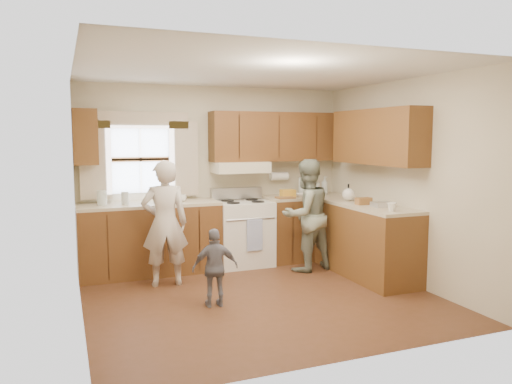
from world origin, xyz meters
name	(u,v)px	position (x,y,z in m)	size (l,w,h in m)	color
room	(261,187)	(0.00, 0.00, 1.25)	(3.80, 3.80, 3.80)	#4C2D17
kitchen_fixtures	(273,208)	(0.61, 1.08, 0.84)	(3.80, 2.25, 2.15)	#3F260D
stove	(243,232)	(0.30, 1.44, 0.47)	(0.76, 0.67, 1.07)	silver
woman_left	(165,223)	(-0.91, 0.85, 0.76)	(0.56, 0.37, 1.53)	beige
woman_right	(306,215)	(1.00, 0.85, 0.75)	(0.73, 0.57, 1.51)	#263B28
child	(215,268)	(-0.56, -0.10, 0.42)	(0.49, 0.21, 0.84)	slate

